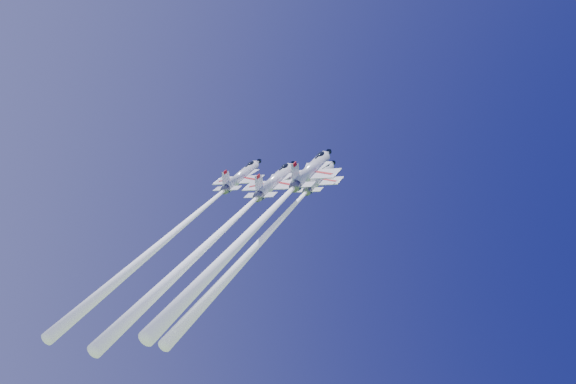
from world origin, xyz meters
TOP-DOWN VIEW (x-y plane):
  - jet_lead at (-7.22, -5.46)m, footprint 42.21×21.21m
  - jet_left at (-20.20, 0.72)m, footprint 40.21×20.23m
  - jet_right at (-12.80, -10.70)m, footprint 41.79×21.26m
  - jet_slot at (-18.68, -8.25)m, footprint 39.44×19.97m

SIDE VIEW (x-z plane):
  - jet_slot at x=-18.68m, z-range 57.54..95.51m
  - jet_lead at x=-7.22m, z-range 57.34..98.55m
  - jet_left at x=-20.20m, z-range 58.41..97.59m
  - jet_right at x=-12.80m, z-range 58.74..98.64m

